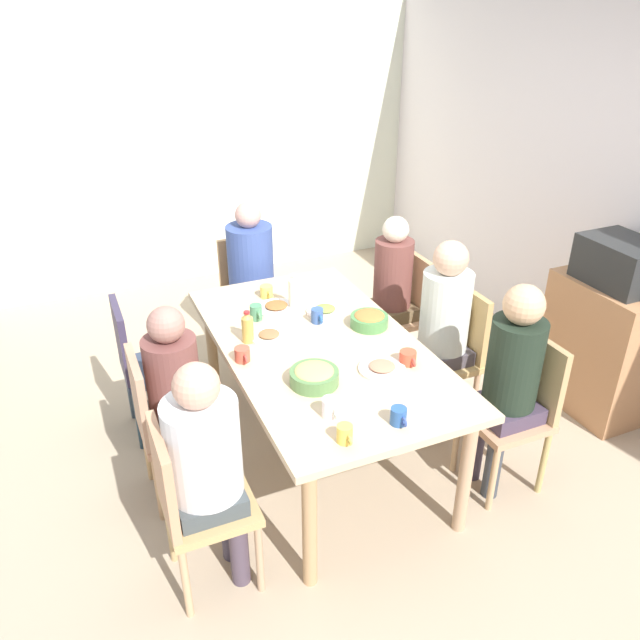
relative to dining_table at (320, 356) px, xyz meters
name	(u,v)px	position (x,y,z in m)	size (l,w,h in m)	color
ground_plane	(320,451)	(0.00, 0.00, -0.69)	(6.95, 6.95, 0.00)	tan
wall_back	(633,203)	(0.00, 2.19, 0.61)	(6.03, 0.12, 2.60)	silver
wall_left	(189,141)	(-2.96, 0.00, 0.61)	(0.12, 4.50, 2.60)	silver
dining_table	(320,356)	(0.00, 0.00, 0.00)	(1.91, 1.05, 0.76)	#CFB48D
chair_0	(452,350)	(0.00, 0.90, -0.17)	(0.40, 0.40, 0.90)	tan
person_0	(443,319)	(0.00, 0.81, 0.06)	(0.30, 0.30, 1.25)	#404146
chair_1	(163,419)	(0.00, -0.90, -0.17)	(0.40, 0.40, 0.90)	tan
person_1	(177,388)	(0.00, -0.81, 0.00)	(0.30, 0.30, 1.16)	brown
chair_2	(401,307)	(-0.64, 0.90, -0.17)	(0.40, 0.40, 0.90)	tan
person_2	(391,286)	(-0.64, 0.81, 0.01)	(0.30, 0.30, 1.19)	brown
chair_3	(142,361)	(-0.64, -0.90, -0.17)	(0.40, 0.40, 0.90)	#2D384F
chair_4	(191,500)	(0.64, -0.90, -0.17)	(0.40, 0.40, 0.90)	tan
person_4	(206,457)	(0.64, -0.81, 0.04)	(0.33, 0.33, 1.20)	#3D3645
chair_5	(518,404)	(0.64, 0.90, -0.17)	(0.40, 0.40, 0.90)	tan
person_5	(511,373)	(0.64, 0.81, 0.05)	(0.30, 0.30, 1.24)	#363B43
chair_6	(249,291)	(-1.34, 0.00, -0.17)	(0.40, 0.40, 0.90)	tan
person_6	(251,268)	(-1.25, 0.00, 0.05)	(0.33, 0.33, 1.22)	#38373C
plate_0	(276,307)	(-0.50, -0.08, 0.09)	(0.25, 0.25, 0.04)	silver
plate_1	(269,336)	(-0.17, -0.24, 0.09)	(0.21, 0.21, 0.04)	white
plate_2	(382,368)	(0.38, 0.19, 0.09)	(0.25, 0.25, 0.04)	silver
plate_3	(325,310)	(-0.34, 0.18, 0.09)	(0.23, 0.23, 0.04)	silver
bowl_0	(369,319)	(-0.07, 0.35, 0.12)	(0.22, 0.22, 0.09)	#498246
bowl_1	(314,376)	(0.35, -0.18, 0.12)	(0.25, 0.25, 0.09)	#537D46
cup_0	(317,316)	(-0.24, 0.09, 0.12)	(0.11, 0.07, 0.09)	#37589A
cup_1	(267,292)	(-0.68, -0.08, 0.12)	(0.12, 0.08, 0.08)	#E0C454
cup_2	(408,358)	(0.38, 0.34, 0.11)	(0.13, 0.09, 0.07)	#D44E33
cup_3	(399,416)	(0.81, 0.04, 0.12)	(0.11, 0.08, 0.08)	#2A5597
cup_4	(256,312)	(-0.42, -0.23, 0.12)	(0.11, 0.07, 0.09)	#48855E
cup_5	(243,355)	(0.00, -0.45, 0.12)	(0.12, 0.08, 0.08)	#CF523D
cup_6	(345,434)	(0.83, -0.24, 0.12)	(0.11, 0.07, 0.08)	#E6C34B
cup_7	(331,408)	(0.64, -0.22, 0.13)	(0.12, 0.08, 0.10)	white
bottle_0	(294,292)	(-0.47, 0.03, 0.19)	(0.06, 0.06, 0.23)	#EBE7C8
bottle_1	(248,328)	(-0.18, -0.36, 0.17)	(0.07, 0.07, 0.19)	gold
side_cabinet	(601,346)	(0.27, 1.89, -0.24)	(0.70, 0.44, 0.90)	#B17B51
microwave	(622,263)	(0.27, 1.89, 0.35)	(0.48, 0.36, 0.28)	#27292A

